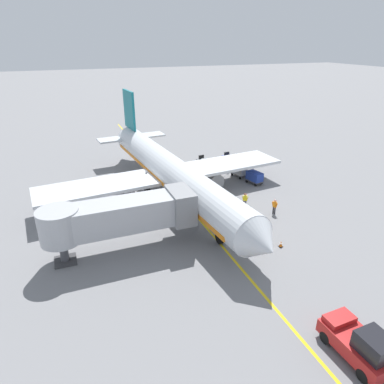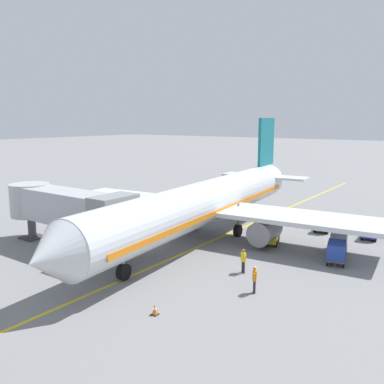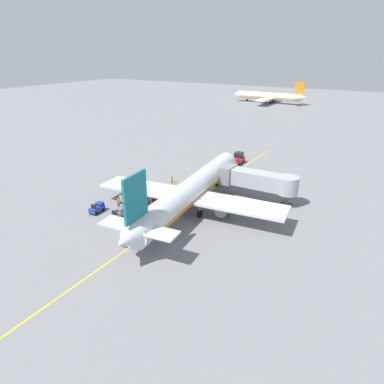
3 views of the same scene
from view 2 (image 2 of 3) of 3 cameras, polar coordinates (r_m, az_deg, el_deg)
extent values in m
plane|color=slate|center=(37.16, 4.03, -6.28)|extent=(400.00, 400.00, 0.00)
cube|color=gold|center=(37.15, 4.03, -6.27)|extent=(0.24, 80.00, 0.01)
cylinder|color=silver|center=(35.99, 1.83, -1.40)|extent=(6.67, 32.21, 3.70)
cube|color=orange|center=(36.09, 1.82, -2.12)|extent=(6.47, 29.66, 0.44)
cone|color=silver|center=(22.87, -19.41, -8.64)|extent=(3.83, 2.73, 3.63)
cone|color=silver|center=(51.72, 11.05, 2.22)|extent=(3.39, 3.08, 3.14)
cube|color=black|center=(23.82, -16.19, -6.10)|extent=(2.87, 1.35, 0.60)
cube|color=silver|center=(36.99, 2.56, -2.12)|extent=(30.35, 7.98, 0.36)
cylinder|color=gray|center=(34.41, 10.09, -5.33)|extent=(2.29, 3.37, 2.00)
cylinder|color=gray|center=(39.41, -5.11, -3.26)|extent=(2.29, 3.37, 2.00)
cube|color=#14707A|center=(49.08, 10.29, 6.88)|extent=(0.73, 4.41, 5.50)
cube|color=silver|center=(49.26, 10.06, 2.17)|extent=(10.20, 3.52, 0.24)
cylinder|color=black|center=(27.77, -9.48, -10.87)|extent=(0.55, 1.14, 1.10)
cylinder|color=gray|center=(27.27, -9.57, -7.83)|extent=(0.24, 0.24, 2.00)
cylinder|color=black|center=(37.39, 6.39, -5.34)|extent=(0.55, 1.14, 1.10)
cylinder|color=gray|center=(37.01, 6.43, -3.02)|extent=(0.24, 0.24, 2.00)
cylinder|color=black|center=(39.40, 0.24, -4.48)|extent=(0.55, 1.14, 1.10)
cylinder|color=gray|center=(39.04, 0.25, -2.28)|extent=(0.24, 0.24, 2.00)
cube|color=#A8AAAF|center=(34.10, -16.42, -2.10)|extent=(11.26, 2.80, 2.60)
cube|color=gray|center=(30.50, -10.80, -3.26)|extent=(2.00, 3.50, 2.99)
cylinder|color=#A8AAAF|center=(38.63, -21.59, -1.02)|extent=(3.36, 3.36, 2.86)
cylinder|color=#4C4C51|center=(39.12, -21.37, -4.46)|extent=(0.70, 0.70, 2.19)
cube|color=#38383A|center=(39.37, -21.28, -5.89)|extent=(1.80, 1.80, 0.16)
cube|color=slate|center=(40.82, 17.77, -4.34)|extent=(1.49, 2.63, 0.70)
cube|color=slate|center=(40.03, 17.63, -3.77)|extent=(1.14, 1.17, 0.44)
cube|color=black|center=(41.33, 18.01, -3.22)|extent=(0.85, 0.26, 0.64)
cylinder|color=black|center=(40.55, 17.79, -3.49)|extent=(0.11, 0.27, 0.54)
cylinder|color=black|center=(39.98, 18.27, -5.18)|extent=(0.27, 0.58, 0.56)
cylinder|color=black|center=(40.17, 16.75, -5.03)|extent=(0.27, 0.58, 0.56)
cylinder|color=black|center=(41.65, 18.71, -4.61)|extent=(0.27, 0.58, 0.56)
cylinder|color=black|center=(41.83, 17.25, -4.46)|extent=(0.27, 0.58, 0.56)
cube|color=#1E339E|center=(39.80, 23.53, -5.06)|extent=(1.42, 2.60, 0.70)
cube|color=#1E339E|center=(39.00, 23.46, -4.48)|extent=(1.11, 1.14, 0.44)
cube|color=black|center=(40.31, 23.72, -3.91)|extent=(0.85, 0.23, 0.64)
cylinder|color=black|center=(39.53, 23.58, -4.19)|extent=(0.10, 0.27, 0.54)
cylinder|color=black|center=(38.99, 24.12, -5.93)|extent=(0.25, 0.58, 0.56)
cylinder|color=black|center=(39.11, 22.55, -5.78)|extent=(0.25, 0.58, 0.56)
cylinder|color=black|center=(40.68, 24.41, -5.32)|extent=(0.25, 0.58, 0.56)
cylinder|color=black|center=(40.79, 22.90, -5.17)|extent=(0.25, 0.58, 0.56)
cube|color=gold|center=(35.65, 10.89, -6.08)|extent=(1.90, 2.75, 0.70)
cube|color=gold|center=(34.84, 10.78, -5.48)|extent=(1.29, 1.31, 0.44)
cube|color=black|center=(36.13, 11.06, -4.77)|extent=(0.85, 0.41, 0.64)
cylinder|color=black|center=(35.35, 10.90, -5.12)|extent=(0.16, 0.28, 0.54)
cylinder|color=black|center=(34.85, 11.57, -7.08)|extent=(0.36, 0.59, 0.56)
cylinder|color=black|center=(34.98, 9.80, -6.96)|extent=(0.36, 0.59, 0.56)
cylinder|color=black|center=(36.52, 11.89, -6.30)|extent=(0.36, 0.59, 0.56)
cylinder|color=black|center=(36.64, 10.20, -6.19)|extent=(0.36, 0.59, 0.56)
cube|color=#4C4C51|center=(32.21, 19.39, -8.62)|extent=(1.78, 2.44, 0.12)
cube|color=#233D9E|center=(32.02, 19.45, -7.58)|extent=(1.69, 2.32, 1.10)
cylinder|color=#4C4C51|center=(30.83, 19.25, -9.46)|extent=(0.23, 0.70, 0.07)
cylinder|color=black|center=(31.48, 20.30, -9.56)|extent=(0.20, 0.38, 0.36)
cylinder|color=black|center=(31.52, 18.27, -9.41)|extent=(0.20, 0.38, 0.36)
cylinder|color=black|center=(33.05, 20.41, -8.64)|extent=(0.20, 0.38, 0.36)
cylinder|color=black|center=(33.09, 18.48, -8.51)|extent=(0.20, 0.38, 0.36)
cube|color=#4C4C51|center=(35.03, 19.68, -7.14)|extent=(1.78, 2.44, 0.12)
cube|color=#999EA3|center=(34.86, 19.74, -6.18)|extent=(1.69, 2.32, 1.10)
cylinder|color=#4C4C51|center=(33.64, 19.56, -7.85)|extent=(0.23, 0.70, 0.07)
cylinder|color=black|center=(34.29, 20.52, -7.98)|extent=(0.20, 0.38, 0.36)
cylinder|color=black|center=(34.33, 18.66, -7.85)|extent=(0.20, 0.38, 0.36)
cylinder|color=black|center=(35.87, 20.61, -7.20)|extent=(0.20, 0.38, 0.36)
cylinder|color=black|center=(35.91, 18.83, -7.08)|extent=(0.20, 0.38, 0.36)
cylinder|color=#232328|center=(25.69, 8.65, -12.92)|extent=(0.15, 0.15, 0.85)
cylinder|color=#232328|center=(25.87, 8.68, -12.75)|extent=(0.15, 0.15, 0.85)
cube|color=orange|center=(25.51, 8.71, -11.33)|extent=(0.37, 0.44, 0.60)
cylinder|color=orange|center=(25.30, 8.66, -11.64)|extent=(0.17, 0.24, 0.57)
cylinder|color=orange|center=(25.76, 8.74, -11.23)|extent=(0.17, 0.24, 0.57)
sphere|color=beige|center=(25.36, 8.73, -10.42)|extent=(0.22, 0.22, 0.22)
cube|color=red|center=(25.35, 8.73, -10.38)|extent=(0.18, 0.27, 0.10)
cylinder|color=#232328|center=(28.74, 7.21, -10.36)|extent=(0.15, 0.15, 0.85)
cylinder|color=#232328|center=(28.91, 7.05, -10.23)|extent=(0.15, 0.15, 0.85)
cube|color=yellow|center=(28.58, 7.16, -8.93)|extent=(0.45, 0.42, 0.60)
cylinder|color=yellow|center=(28.38, 7.37, -9.18)|extent=(0.23, 0.21, 0.57)
cylinder|color=yellow|center=(28.81, 6.96, -8.87)|extent=(0.23, 0.21, 0.57)
sphere|color=#997051|center=(28.45, 7.18, -8.11)|extent=(0.22, 0.22, 0.22)
cube|color=red|center=(28.44, 7.18, -8.07)|extent=(0.26, 0.23, 0.10)
cylinder|color=#232328|center=(37.39, 20.09, -6.09)|extent=(0.15, 0.15, 0.85)
cylinder|color=#232328|center=(37.29, 19.82, -6.12)|extent=(0.15, 0.15, 0.85)
cube|color=orange|center=(37.15, 20.02, -5.03)|extent=(0.43, 0.44, 0.60)
cylinder|color=orange|center=(37.29, 20.35, -5.07)|extent=(0.22, 0.22, 0.57)
cylinder|color=orange|center=(37.03, 19.69, -5.13)|extent=(0.22, 0.22, 0.57)
sphere|color=#997051|center=(37.05, 20.06, -4.39)|extent=(0.22, 0.22, 0.22)
cube|color=red|center=(37.04, 20.06, -4.36)|extent=(0.24, 0.25, 0.10)
cube|color=black|center=(23.17, -5.19, -16.58)|extent=(0.36, 0.36, 0.04)
cone|color=orange|center=(23.04, -5.20, -15.92)|extent=(0.30, 0.30, 0.55)
cylinder|color=white|center=(23.03, -5.20, -15.86)|extent=(0.21, 0.21, 0.06)
camera|label=1|loc=(32.18, -67.75, 16.50)|focal=31.91mm
camera|label=3|loc=(85.60, 3.92, 18.57)|focal=32.21mm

